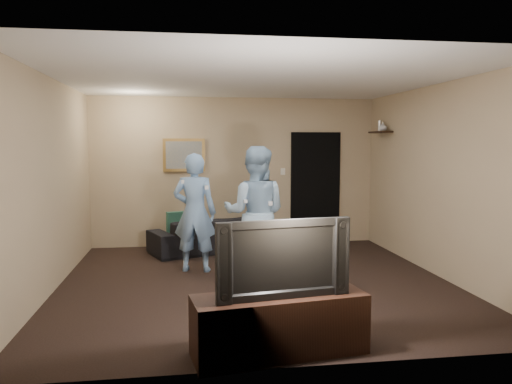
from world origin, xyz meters
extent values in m
plane|color=black|center=(0.00, 0.00, 0.00)|extent=(5.00, 5.00, 0.00)
cube|color=silver|center=(0.00, 0.00, 2.60)|extent=(5.00, 5.00, 0.04)
cube|color=tan|center=(0.00, 2.50, 1.30)|extent=(5.00, 0.04, 2.60)
cube|color=tan|center=(0.00, -2.50, 1.30)|extent=(5.00, 0.04, 2.60)
cube|color=tan|center=(-2.50, 0.00, 1.30)|extent=(0.04, 5.00, 2.60)
cube|color=tan|center=(2.50, 0.00, 1.30)|extent=(0.04, 5.00, 2.60)
imported|color=black|center=(-0.50, 2.00, 0.28)|extent=(2.07, 1.41, 0.56)
cube|color=#194C3D|center=(-1.01, 2.00, 0.48)|extent=(0.41, 0.21, 0.39)
cube|color=olive|center=(-0.90, 2.48, 1.60)|extent=(0.72, 0.05, 0.57)
cube|color=slate|center=(-0.90, 2.45, 1.60)|extent=(0.62, 0.01, 0.47)
cube|color=black|center=(1.45, 2.47, 1.00)|extent=(0.90, 0.06, 2.00)
cube|color=silver|center=(0.85, 2.48, 1.30)|extent=(0.08, 0.02, 0.12)
cube|color=black|center=(2.39, 1.80, 1.99)|extent=(0.20, 0.60, 0.03)
imported|color=silver|center=(2.39, 1.70, 2.08)|extent=(0.17, 0.17, 0.14)
cylinder|color=silver|center=(2.39, 1.84, 2.09)|extent=(0.06, 0.06, 0.18)
cube|color=black|center=(-0.12, -2.22, 0.25)|extent=(1.54, 0.69, 0.53)
imported|color=black|center=(-0.12, -2.22, 0.85)|extent=(1.16, 0.32, 0.66)
imported|color=#749CCA|center=(-0.76, 0.70, 0.83)|extent=(0.68, 0.53, 1.67)
cube|color=white|center=(-0.92, 0.48, 1.29)|extent=(0.04, 0.14, 0.04)
cube|color=white|center=(-0.60, 0.48, 1.21)|extent=(0.05, 0.09, 0.05)
imported|color=#90B4D1|center=(0.02, 0.17, 0.88)|extent=(1.01, 0.88, 1.76)
cube|color=white|center=(-0.14, -0.05, 1.07)|extent=(0.04, 0.14, 0.04)
cube|color=white|center=(0.18, -0.05, 1.04)|extent=(0.05, 0.09, 0.05)
camera|label=1|loc=(-0.91, -6.28, 1.79)|focal=35.00mm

